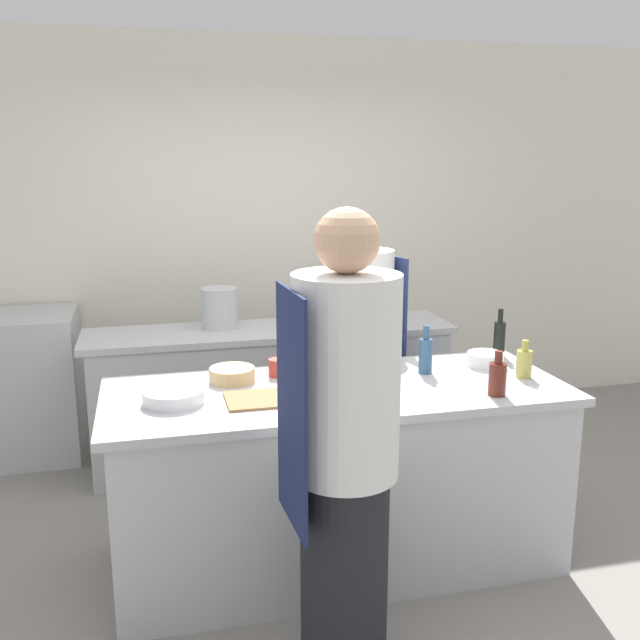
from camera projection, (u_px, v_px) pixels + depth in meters
ground_plane at (337, 558)px, 3.56m from camera, size 16.00×16.00×0.00m
wall_back at (262, 234)px, 5.26m from camera, size 8.00×0.06×2.80m
prep_counter at (337, 475)px, 3.46m from camera, size 2.18×0.86×0.89m
pass_counter at (272, 394)px, 4.64m from camera, size 2.34×0.56×0.89m
oven_range at (7, 387)px, 4.69m from camera, size 0.91×0.66×0.96m
chef_at_prep_near at (344, 456)px, 2.59m from camera, size 0.41×0.39×1.79m
chef_at_stove at (360, 356)px, 4.18m from camera, size 0.44×0.43×1.64m
bottle_olive_oil at (499, 337)px, 3.87m from camera, size 0.06×0.06×0.26m
bottle_vinegar at (497, 378)px, 3.23m from camera, size 0.08×0.08×0.21m
bottle_wine at (372, 371)px, 3.23m from camera, size 0.07×0.07×0.28m
bottle_cooking_oil at (426, 354)px, 3.57m from camera, size 0.07×0.07×0.24m
bottle_sauce at (524, 363)px, 3.50m from camera, size 0.08×0.08×0.19m
bowl_mixing_large at (364, 365)px, 3.60m from camera, size 0.25×0.25×0.06m
bowl_prep_small at (174, 396)px, 3.15m from camera, size 0.27×0.27×0.06m
bowl_ceramic_blue at (232, 375)px, 3.45m from camera, size 0.22×0.22×0.07m
bowl_wooden_salad at (486, 359)px, 3.70m from camera, size 0.19×0.19×0.07m
cup at (277, 368)px, 3.52m from camera, size 0.08×0.08×0.09m
cutting_board at (266, 399)px, 3.19m from camera, size 0.36×0.26×0.01m
stockpot at (220, 308)px, 4.52m from camera, size 0.23×0.23×0.26m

